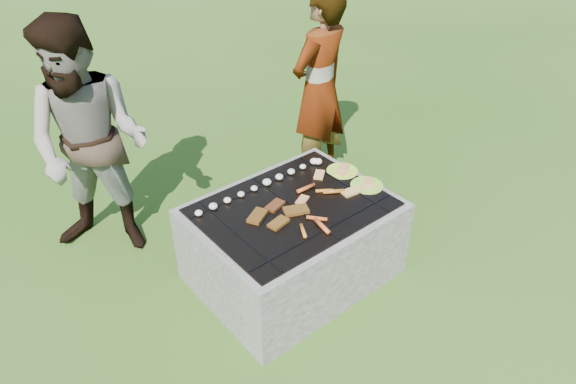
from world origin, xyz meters
The scene contains 10 objects.
lawn centered at (0.00, 0.00, 0.00)m, with size 60.00×60.00×0.00m, color #274611.
fire_pit centered at (0.00, 0.00, 0.28)m, with size 1.30×1.00×0.62m.
mushrooms centered at (0.06, 0.31, 0.63)m, with size 1.08×0.08×0.04m.
pork_slabs centered at (-0.14, -0.01, 0.62)m, with size 0.41×0.27×0.02m.
sausages centered at (0.12, -0.12, 0.63)m, with size 0.55×0.48×0.03m.
bread_on_grate centered at (0.32, 0.00, 0.62)m, with size 0.45×0.41×0.02m.
plate_far centered at (0.56, 0.10, 0.61)m, with size 0.30×0.30×0.03m.
plate_near centered at (0.56, -0.14, 0.61)m, with size 0.29×0.29×0.03m.
cook centered at (1.04, 0.90, 0.86)m, with size 0.63×0.41×1.72m, color gray.
bystander centered at (-0.85, 1.15, 0.88)m, with size 0.85×0.67×1.76m, color #A49788.
Camera 1 is at (-1.77, -2.09, 2.62)m, focal length 32.00 mm.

